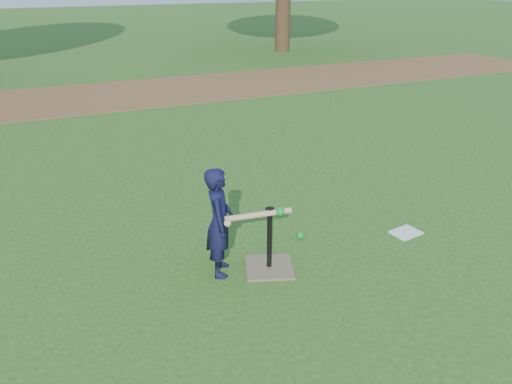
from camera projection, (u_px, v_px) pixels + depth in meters
name	position (u px, v px, depth m)	size (l,w,h in m)	color
ground	(237.00, 258.00, 4.77)	(80.00, 80.00, 0.00)	#285116
dirt_strip	(111.00, 95.00, 11.04)	(24.00, 3.00, 0.01)	brown
child	(219.00, 222.00, 4.36)	(0.37, 0.24, 1.01)	black
wiffle_ball_ground	(300.00, 235.00, 5.11)	(0.08, 0.08, 0.08)	#0D962A
clipboard	(406.00, 233.00, 5.24)	(0.30, 0.23, 0.01)	white
batting_tee	(269.00, 258.00, 4.58)	(0.55, 0.55, 0.61)	#75634A
swing_action	(260.00, 215.00, 4.31)	(0.63, 0.14, 0.08)	tan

